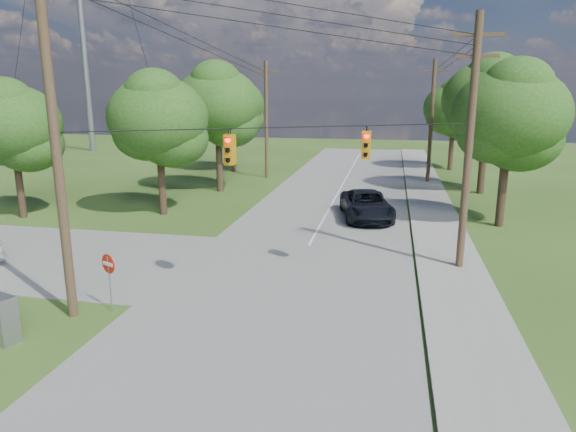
% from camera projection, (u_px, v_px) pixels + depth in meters
% --- Properties ---
extents(ground, '(140.00, 140.00, 0.00)m').
position_uv_depth(ground, '(197.00, 333.00, 16.26)').
color(ground, '#304D19').
rests_on(ground, ground).
extents(main_road, '(10.00, 100.00, 0.03)m').
position_uv_depth(main_road, '(289.00, 281.00, 20.64)').
color(main_road, gray).
rests_on(main_road, ground).
extents(sidewalk_east, '(2.60, 100.00, 0.12)m').
position_uv_depth(sidewalk_east, '(463.00, 293.00, 19.34)').
color(sidewalk_east, gray).
rests_on(sidewalk_east, ground).
extents(pole_sw, '(2.00, 0.32, 12.00)m').
position_uv_depth(pole_sw, '(54.00, 131.00, 16.06)').
color(pole_sw, brown).
rests_on(pole_sw, ground).
extents(pole_ne, '(2.00, 0.32, 10.50)m').
position_uv_depth(pole_ne, '(469.00, 142.00, 20.89)').
color(pole_ne, brown).
rests_on(pole_ne, ground).
extents(pole_north_e, '(2.00, 0.32, 10.00)m').
position_uv_depth(pole_north_e, '(431.00, 121.00, 41.93)').
color(pole_north_e, brown).
rests_on(pole_north_e, ground).
extents(pole_north_w, '(2.00, 0.32, 10.00)m').
position_uv_depth(pole_north_w, '(266.00, 119.00, 44.60)').
color(pole_north_w, brown).
rests_on(pole_north_w, ground).
extents(power_lines, '(13.93, 29.62, 4.93)m').
position_uv_depth(power_lines, '(305.00, 55.00, 24.82)').
color(power_lines, black).
rests_on(power_lines, ground).
extents(traffic_signals, '(4.91, 3.27, 1.05)m').
position_uv_depth(traffic_signals, '(301.00, 147.00, 18.70)').
color(traffic_signals, orange).
rests_on(traffic_signals, ground).
extents(tree_w_near, '(6.00, 6.00, 8.40)m').
position_uv_depth(tree_w_near, '(158.00, 118.00, 30.69)').
color(tree_w_near, '#453222').
rests_on(tree_w_near, ground).
extents(tree_w_mid, '(6.40, 6.40, 9.22)m').
position_uv_depth(tree_w_mid, '(217.00, 104.00, 37.97)').
color(tree_w_mid, '#453222').
rests_on(tree_w_mid, ground).
extents(tree_w_far, '(6.00, 6.00, 8.73)m').
position_uv_depth(tree_w_far, '(232.00, 105.00, 47.96)').
color(tree_w_far, '#453222').
rests_on(tree_w_far, ground).
extents(tree_e_near, '(6.20, 6.20, 8.81)m').
position_uv_depth(tree_e_near, '(510.00, 114.00, 27.74)').
color(tree_e_near, '#453222').
rests_on(tree_e_near, ground).
extents(tree_e_mid, '(6.60, 6.60, 9.64)m').
position_uv_depth(tree_e_mid, '(488.00, 99.00, 37.01)').
color(tree_e_mid, '#453222').
rests_on(tree_e_mid, ground).
extents(tree_e_far, '(5.80, 5.80, 8.32)m').
position_uv_depth(tree_e_far, '(454.00, 108.00, 48.87)').
color(tree_e_far, '#453222').
rests_on(tree_e_far, ground).
extents(tree_cross_n, '(5.60, 5.60, 7.91)m').
position_uv_depth(tree_cross_n, '(12.00, 124.00, 29.92)').
color(tree_cross_n, '#453222').
rests_on(tree_cross_n, ground).
extents(car_main_north, '(3.82, 6.32, 1.64)m').
position_uv_depth(car_main_north, '(366.00, 205.00, 30.72)').
color(car_main_north, black).
rests_on(car_main_north, main_road).
extents(control_cabinet, '(0.96, 0.81, 1.48)m').
position_uv_depth(control_cabinet, '(2.00, 320.00, 15.48)').
color(control_cabinet, gray).
rests_on(control_cabinet, ground).
extents(do_not_enter_sign, '(0.64, 0.32, 2.08)m').
position_uv_depth(do_not_enter_sign, '(109.00, 269.00, 17.52)').
color(do_not_enter_sign, gray).
rests_on(do_not_enter_sign, ground).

